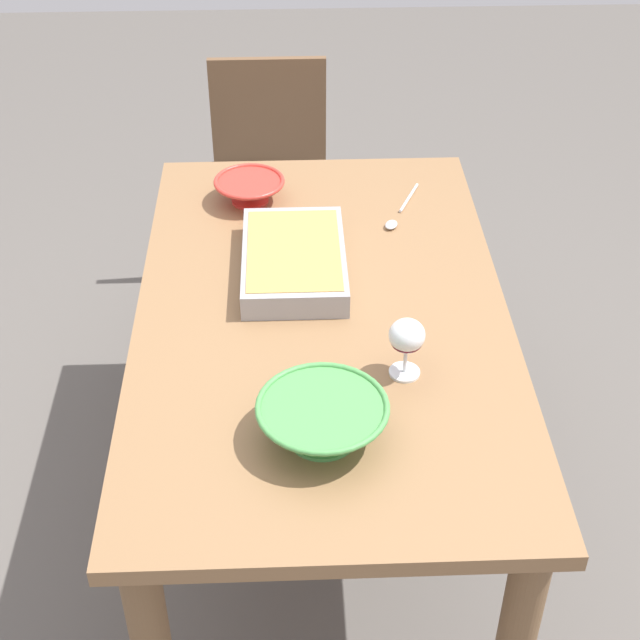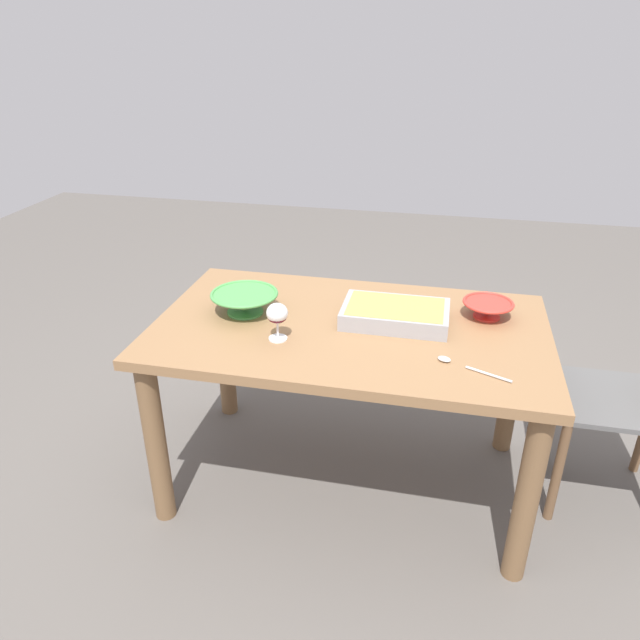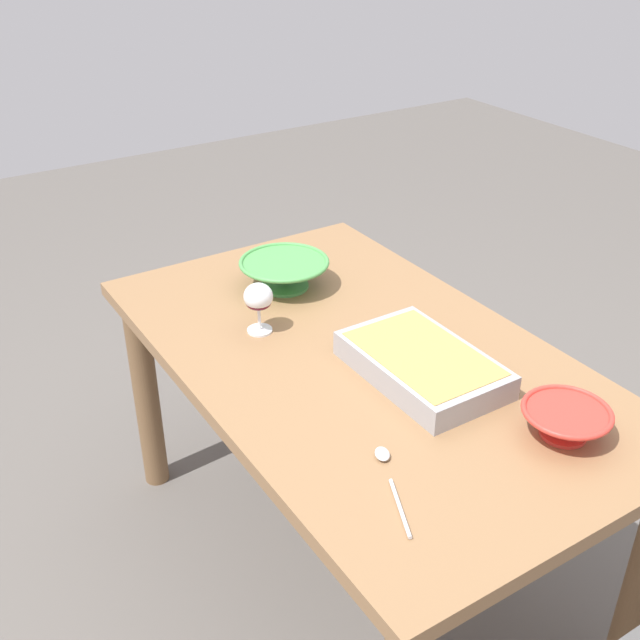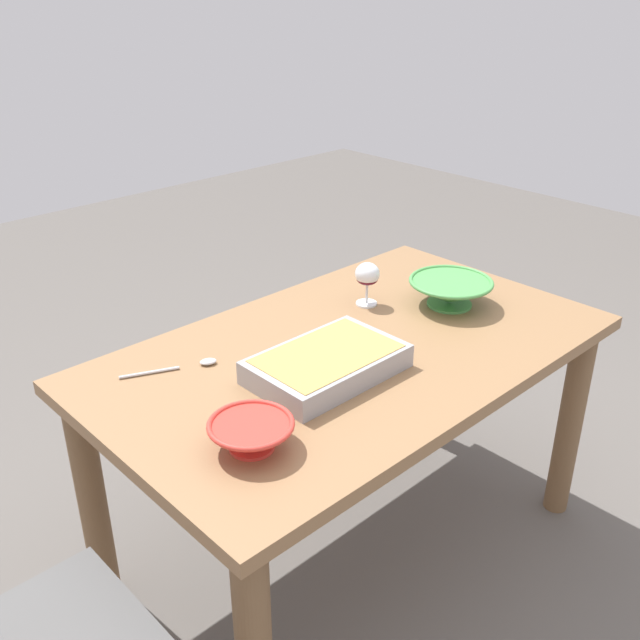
{
  "view_description": "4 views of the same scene",
  "coord_description": "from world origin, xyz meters",
  "views": [
    {
      "loc": [
        -1.74,
        0.07,
        2.03
      ],
      "look_at": [
        -0.09,
        0.01,
        0.76
      ],
      "focal_mm": 53.62,
      "sensor_mm": 36.0,
      "label": 1
    },
    {
      "loc": [
        0.31,
        -1.92,
        1.71
      ],
      "look_at": [
        -0.09,
        -0.11,
        0.78
      ],
      "focal_mm": 33.3,
      "sensor_mm": 36.0,
      "label": 2
    },
    {
      "loc": [
        1.31,
        -0.95,
        1.74
      ],
      "look_at": [
        -0.09,
        -0.07,
        0.79
      ],
      "focal_mm": 43.22,
      "sensor_mm": 36.0,
      "label": 3
    },
    {
      "loc": [
        1.25,
        1.19,
        1.65
      ],
      "look_at": [
        0.02,
        -0.11,
        0.77
      ],
      "focal_mm": 40.08,
      "sensor_mm": 36.0,
      "label": 4
    }
  ],
  "objects": [
    {
      "name": "ground_plane",
      "position": [
        0.0,
        0.0,
        0.0
      ],
      "size": [
        8.0,
        8.0,
        0.0
      ],
      "primitive_type": "plane",
      "color": "#5B5651"
    },
    {
      "name": "dining_table",
      "position": [
        0.0,
        0.0,
        0.61
      ],
      "size": [
        1.44,
        0.85,
        0.72
      ],
      "color": "olive",
      "rests_on": "ground_plane"
    },
    {
      "name": "wine_glass",
      "position": [
        -0.23,
        -0.16,
        0.81
      ],
      "size": [
        0.08,
        0.08,
        0.14
      ],
      "color": "white",
      "rests_on": "dining_table"
    },
    {
      "name": "casserole_dish",
      "position": [
        0.16,
        0.06,
        0.76
      ],
      "size": [
        0.39,
        0.24,
        0.06
      ],
      "color": "#99999E",
      "rests_on": "dining_table"
    },
    {
      "name": "mixing_bowl",
      "position": [
        0.49,
        0.17,
        0.76
      ],
      "size": [
        0.19,
        0.19,
        0.07
      ],
      "color": "red",
      "rests_on": "dining_table"
    },
    {
      "name": "small_bowl",
      "position": [
        -0.41,
        0.02,
        0.77
      ],
      "size": [
        0.26,
        0.26,
        0.08
      ],
      "color": "#4C994C",
      "rests_on": "dining_table"
    },
    {
      "name": "serving_spoon",
      "position": [
        0.39,
        -0.21,
        0.73
      ],
      "size": [
        0.24,
        0.12,
        0.01
      ],
      "color": "silver",
      "rests_on": "dining_table"
    }
  ]
}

